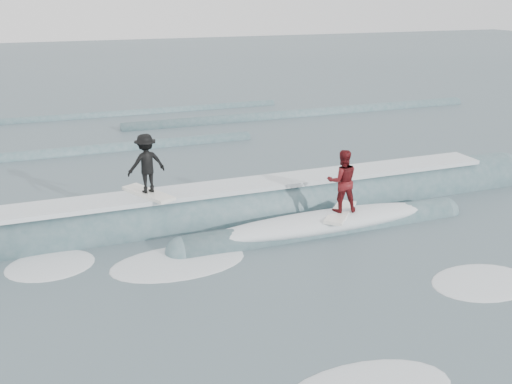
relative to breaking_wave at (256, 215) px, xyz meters
name	(u,v)px	position (x,y,z in m)	size (l,w,h in m)	color
ground	(300,269)	(-0.27, -3.92, -0.05)	(160.00, 160.00, 0.00)	#3B4C57
breaking_wave	(256,215)	(0.00, 0.00, 0.00)	(23.32, 3.79, 2.02)	#3C5E65
surfer_black	(146,166)	(-3.43, 0.33, 1.97)	(1.37, 2.04, 1.91)	white
surfer_red	(342,183)	(2.07, -1.87, 1.43)	(1.76, 1.84, 2.04)	white
whitewater	(314,296)	(-0.57, -5.38, -0.05)	(14.48, 9.52, 0.10)	white
far_swells	(175,127)	(0.55, 13.73, -0.05)	(38.24, 8.65, 0.80)	#3C5E65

